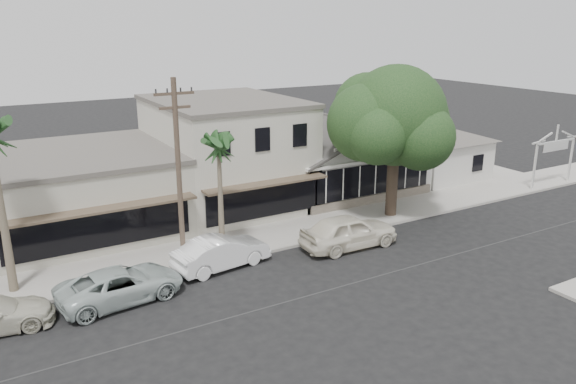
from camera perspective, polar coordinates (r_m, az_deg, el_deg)
ground at (r=27.44m, az=11.62°, el=-7.69°), size 140.00×140.00×0.00m
sidewalk_north at (r=28.89m, az=-9.70°, el=-6.14°), size 90.00×3.50×0.15m
corner_shop at (r=38.85m, az=5.14°, el=3.95°), size 10.40×8.60×5.10m
side_cottage at (r=43.59m, az=14.69°, el=3.38°), size 6.00×6.00×3.00m
arch_sign at (r=43.38m, az=25.56°, el=4.46°), size 4.12×0.12×3.95m
row_building_near at (r=35.68m, az=-6.36°, el=3.81°), size 8.00×10.00×6.50m
row_building_midnear at (r=33.47m, az=-20.47°, el=-0.09°), size 10.00×10.00×4.20m
utility_pole at (r=25.67m, az=-11.04°, el=1.98°), size 1.80×0.24×9.00m
car_0 at (r=29.24m, az=6.21°, el=-3.98°), size 5.29×2.28×1.78m
car_1 at (r=26.96m, az=-6.78°, el=-6.10°), size 4.90×2.27×1.56m
car_2 at (r=24.76m, az=-16.63°, el=-9.04°), size 5.44×2.96×1.45m
shade_tree at (r=33.16m, az=10.49°, el=7.39°), size 8.15×7.36×9.04m
palm_east at (r=26.75m, az=-7.07°, el=4.64°), size 2.65×2.65×6.62m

